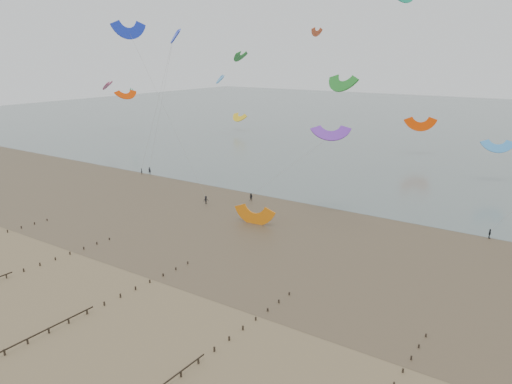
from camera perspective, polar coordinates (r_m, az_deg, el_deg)
ground at (r=72.92m, az=-16.61°, el=-10.32°), size 500.00×500.00×0.00m
sea_and_shore at (r=98.52m, az=-2.59°, el=-2.79°), size 500.00×665.00×0.03m
kitesurfer_lead at (r=135.98m, az=-12.93°, el=2.33°), size 0.66×0.65×1.53m
kitesurfers at (r=95.56m, az=17.21°, el=-3.55°), size 131.13×22.07×1.89m
grounded_kite at (r=94.20m, az=-0.19°, el=-3.65°), size 7.60×6.17×3.93m
kites_airborne at (r=148.91m, az=5.96°, el=10.91°), size 262.76×125.33×44.17m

